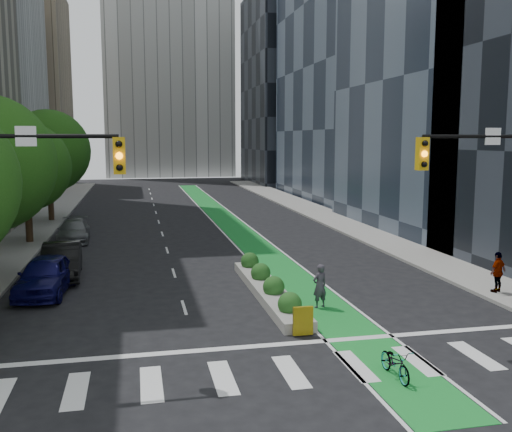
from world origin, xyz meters
name	(u,v)px	position (x,y,z in m)	size (l,w,h in m)	color
ground	(282,359)	(0.00, 0.00, 0.00)	(160.00, 160.00, 0.00)	black
sidewalk_left	(25,235)	(-11.80, 25.00, 0.07)	(3.60, 90.00, 0.15)	gray
sidewalk_right	(348,225)	(11.80, 25.00, 0.07)	(3.60, 90.00, 0.15)	gray
bike_lane_paint	(226,220)	(3.00, 30.00, 0.01)	(2.20, 70.00, 0.01)	#18862E
building_tan_far	(11,90)	(-20.00, 66.00, 13.00)	(14.00, 16.00, 26.00)	tan
building_glass_far	(365,7)	(21.00, 45.00, 21.00)	(14.00, 24.00, 42.00)	#19212D
building_dark_end	(297,89)	(20.00, 68.00, 14.00)	(14.00, 18.00, 28.00)	black
tree_midfar	(26,167)	(-11.00, 22.00, 4.95)	(5.60, 5.60, 7.76)	black
tree_far	(48,151)	(-11.00, 32.00, 5.69)	(6.60, 6.60, 9.00)	black
median_planter	(268,287)	(1.20, 7.04, 0.37)	(1.20, 10.26, 1.10)	gray
bicycle	(395,363)	(2.79, -2.00, 0.44)	(0.59, 1.69, 0.89)	gray
cyclist	(320,286)	(2.81, 4.86, 0.89)	(0.65, 0.43, 1.78)	#37323C
parked_car_left_near	(45,275)	(-8.20, 9.24, 0.84)	(1.98, 4.91, 1.67)	#0D0C4A
parked_car_left_mid	(62,261)	(-7.88, 12.21, 0.83)	(1.76, 5.04, 1.66)	black
parked_car_left_far	(74,231)	(-8.31, 22.32, 0.70)	(1.96, 4.82, 1.40)	#5B5E60
pedestrian_far	(498,272)	(10.87, 4.98, 1.03)	(1.04, 0.43, 1.77)	gray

